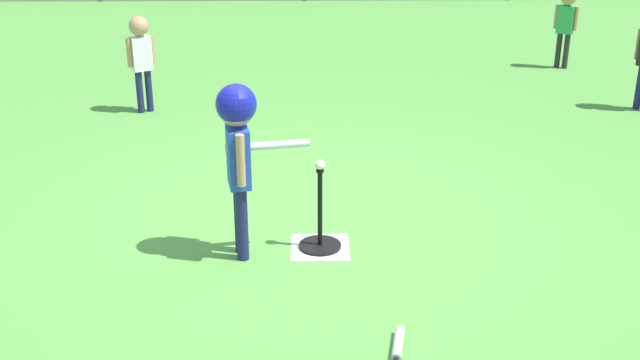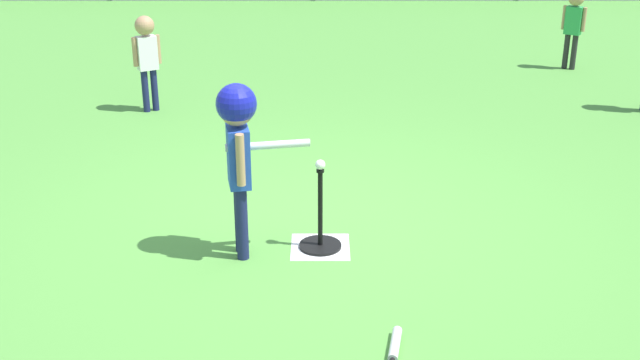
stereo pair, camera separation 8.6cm
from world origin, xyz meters
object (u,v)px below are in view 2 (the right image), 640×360
Objects in this scene: baseball_on_tee at (320,165)px; spare_bat_silver at (394,351)px; batter_child at (238,136)px; fielder_deep_center at (146,51)px; fielder_near_left at (574,18)px; batting_tee at (320,236)px.

spare_bat_silver is at bearing -72.47° from baseball_on_tee.
fielder_deep_center is at bearing 111.29° from batter_child.
baseball_on_tee is 3.90m from fielder_deep_center.
fielder_near_left is 0.98× the size of fielder_deep_center.
batting_tee is 1.00× the size of spare_bat_silver.
batter_child is at bearing -169.28° from batting_tee.
fielder_near_left is 1.69× the size of spare_bat_silver.
spare_bat_silver is (2.37, -4.77, -0.67)m from fielder_deep_center.
fielder_deep_center reaches higher than fielder_near_left.
baseball_on_tee reaches higher than spare_bat_silver.
fielder_near_left is 5.64m from fielder_deep_center.
baseball_on_tee is 1.59m from spare_bat_silver.
baseball_on_tee is at bearing 107.53° from spare_bat_silver.
batting_tee is 0.48× the size of batter_child.
baseball_on_tee is at bearing 10.72° from batter_child.
fielder_deep_center is at bearing 116.42° from spare_bat_silver.
batting_tee is at bearing 0.00° from baseball_on_tee.
batter_child is at bearing -169.28° from baseball_on_tee.
fielder_near_left is at bearing 57.31° from batting_tee.
batting_tee is 1.02m from batter_child.
batting_tee is 1.45m from spare_bat_silver.
fielder_near_left is at bearing 19.52° from fielder_deep_center.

